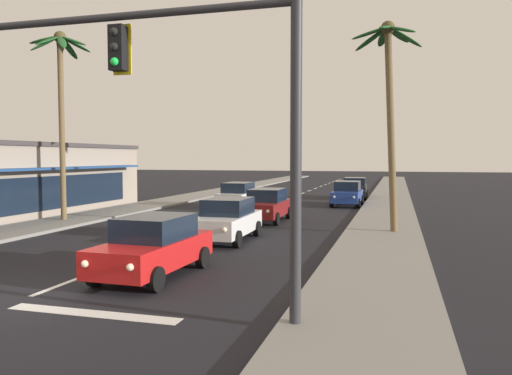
% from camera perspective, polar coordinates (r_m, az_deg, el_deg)
% --- Properties ---
extents(ground_plane, '(220.00, 220.00, 0.00)m').
position_cam_1_polar(ground_plane, '(13.25, -24.64, -11.34)').
color(ground_plane, black).
extents(sidewalk_right, '(3.20, 110.00, 0.14)m').
position_cam_1_polar(sidewalk_right, '(29.90, 14.59, -2.88)').
color(sidewalk_right, gray).
rests_on(sidewalk_right, ground).
extents(sidewalk_left, '(3.20, 110.00, 0.14)m').
position_cam_1_polar(sidewalk_left, '(33.99, -12.73, -2.10)').
color(sidewalk_left, gray).
rests_on(sidewalk_left, ground).
extents(lane_markings, '(4.28, 86.20, 0.01)m').
position_cam_1_polar(lane_markings, '(30.31, 0.47, -2.81)').
color(lane_markings, silver).
rests_on(lane_markings, ground).
extents(traffic_signal_mast, '(11.59, 0.40, 7.08)m').
position_cam_1_polar(traffic_signal_mast, '(10.93, -14.81, 12.17)').
color(traffic_signal_mast, '#2D2D33').
rests_on(traffic_signal_mast, ground).
extents(sedan_lead_at_stop_bar, '(2.06, 4.49, 1.68)m').
position_cam_1_polar(sedan_lead_at_stop_bar, '(14.31, -11.54, -6.51)').
color(sedan_lead_at_stop_bar, red).
rests_on(sedan_lead_at_stop_bar, ground).
extents(sedan_third_in_queue, '(1.99, 4.47, 1.68)m').
position_cam_1_polar(sedan_third_in_queue, '(20.00, -3.28, -3.61)').
color(sedan_third_in_queue, silver).
rests_on(sedan_third_in_queue, ground).
extents(sedan_fifth_in_queue, '(1.94, 4.45, 1.68)m').
position_cam_1_polar(sedan_fifth_in_queue, '(25.95, 1.23, -1.98)').
color(sedan_fifth_in_queue, maroon).
rests_on(sedan_fifth_in_queue, ground).
extents(sedan_oncoming_far, '(2.00, 4.47, 1.68)m').
position_cam_1_polar(sedan_oncoming_far, '(32.60, -1.98, -0.87)').
color(sedan_oncoming_far, silver).
rests_on(sedan_oncoming_far, ground).
extents(sedan_parked_nearest_kerb, '(2.07, 4.50, 1.68)m').
position_cam_1_polar(sedan_parked_nearest_kerb, '(40.92, 11.17, -0.05)').
color(sedan_parked_nearest_kerb, black).
rests_on(sedan_parked_nearest_kerb, ground).
extents(sedan_parked_mid_kerb, '(1.97, 4.46, 1.68)m').
position_cam_1_polar(sedan_parked_mid_kerb, '(34.74, 10.33, -0.65)').
color(sedan_parked_mid_kerb, navy).
rests_on(sedan_parked_mid_kerb, ground).
extents(palm_left_second, '(3.14, 2.88, 9.59)m').
position_cam_1_polar(palm_left_second, '(27.53, -21.28, 11.18)').
color(palm_left_second, brown).
rests_on(palm_left_second, ground).
extents(palm_right_second, '(3.01, 3.25, 9.05)m').
position_cam_1_polar(palm_right_second, '(22.44, 14.89, 11.68)').
color(palm_right_second, brown).
rests_on(palm_right_second, ground).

